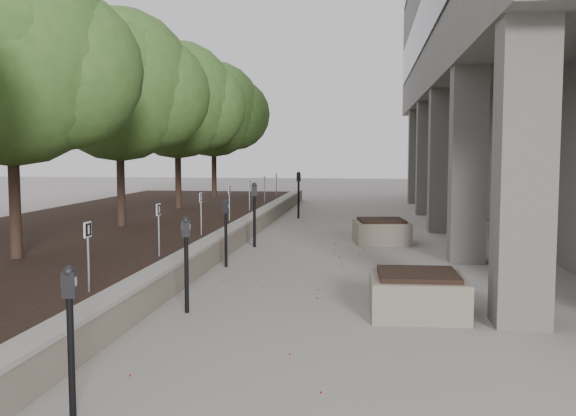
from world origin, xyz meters
The scene contains 22 objects.
ground centered at (0.00, 0.00, 0.00)m, with size 90.00×90.00×0.00m, color gray.
retaining_wall centered at (-1.82, 9.00, 0.25)m, with size 0.39×26.00×0.50m, color gray, non-canonical shape.
planting_bed centered at (-5.50, 9.00, 0.20)m, with size 7.00×26.00×0.40m, color black.
crabapple_tree_2 centered at (-4.80, 3.00, 3.12)m, with size 4.60×4.00×5.44m, color #366125, non-canonical shape.
crabapple_tree_3 centered at (-4.80, 8.00, 3.12)m, with size 4.60×4.00×5.44m, color #366125, non-canonical shape.
crabapple_tree_4 centered at (-4.80, 13.00, 3.12)m, with size 4.60×4.00×5.44m, color #366125, non-canonical shape.
crabapple_tree_5 centered at (-4.80, 18.00, 3.12)m, with size 4.60×4.00×5.44m, color #366125, non-canonical shape.
parking_sign_2 centered at (-2.35, 0.50, 0.88)m, with size 0.04×0.22×0.96m, color black, non-canonical shape.
parking_sign_3 centered at (-2.35, 3.50, 0.88)m, with size 0.04×0.22×0.96m, color black, non-canonical shape.
parking_sign_4 centered at (-2.35, 6.50, 0.88)m, with size 0.04×0.22×0.96m, color black, non-canonical shape.
parking_sign_5 centered at (-2.35, 9.50, 0.88)m, with size 0.04×0.22×0.96m, color black, non-canonical shape.
parking_sign_6 centered at (-2.35, 12.50, 0.88)m, with size 0.04×0.22×0.96m, color black, non-canonical shape.
parking_sign_7 centered at (-2.35, 15.50, 0.88)m, with size 0.04×0.22×0.96m, color black, non-canonical shape.
parking_sign_8 centered at (-2.35, 18.50, 0.88)m, with size 0.04×0.22×0.96m, color black, non-canonical shape.
parking_meter_1 centered at (-1.13, -2.63, 0.67)m, with size 0.13×0.09×1.34m, color black, non-canonical shape.
parking_meter_2 centered at (-1.16, 1.10, 0.69)m, with size 0.14×0.10×1.38m, color black, non-canonical shape.
parking_meter_3 centered at (-1.40, 4.78, 0.68)m, with size 0.13×0.10×1.35m, color black, non-canonical shape.
parking_meter_4 centered at (-1.31, 7.48, 0.77)m, with size 0.15×0.11×1.54m, color black, non-canonical shape.
parking_meter_5 centered at (-0.97, 14.10, 0.79)m, with size 0.16×0.11×1.58m, color black, non-canonical shape.
planter_front centered at (2.09, 1.38, 0.31)m, with size 1.31×1.31×0.61m, color gray, non-canonical shape.
planter_back centered at (1.71, 8.50, 0.30)m, with size 1.30×1.30×0.61m, color gray, non-canonical shape.
berry_scatter centered at (-0.10, 5.00, 0.01)m, with size 3.30×14.10×0.02m, color maroon, non-canonical shape.
Camera 1 is at (1.41, -7.90, 2.33)m, focal length 41.14 mm.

